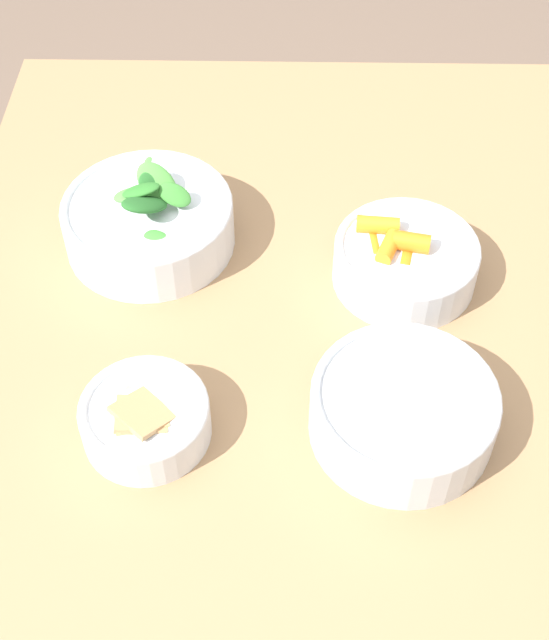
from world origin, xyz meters
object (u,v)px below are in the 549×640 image
object	(u,v)px
bowl_cookies	(145,418)
bowl_greens	(149,220)
bowl_beans_hotdog	(403,412)
bowl_carrots	(405,260)

from	to	relation	value
bowl_cookies	bowl_greens	bearing A→B (deg)	-174.69
bowl_beans_hotdog	bowl_cookies	distance (m)	0.25
bowl_cookies	bowl_carrots	bearing A→B (deg)	128.87
bowl_carrots	bowl_beans_hotdog	world-z (taller)	bowl_carrots
bowl_carrots	bowl_cookies	xyz separation A→B (m)	(0.21, -0.26, -0.00)
bowl_greens	bowl_beans_hotdog	size ratio (longest dim) A/B	1.11
bowl_carrots	bowl_cookies	size ratio (longest dim) A/B	1.28
bowl_carrots	bowl_greens	world-z (taller)	bowl_greens
bowl_carrots	bowl_beans_hotdog	xyz separation A→B (m)	(0.20, -0.02, -0.00)
bowl_carrots	bowl_cookies	distance (m)	0.34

